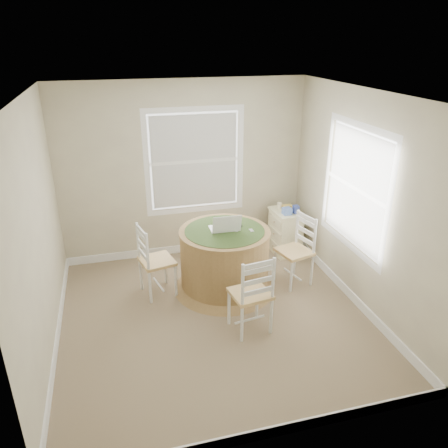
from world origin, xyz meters
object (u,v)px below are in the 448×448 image
object	(u,v)px
chair_left	(157,261)
chair_right	(294,251)
corner_chest	(285,232)
round_table	(225,257)
chair_near	(250,293)
laptop	(225,227)

from	to	relation	value
chair_left	chair_right	xyz separation A→B (m)	(1.81, -0.21, 0.00)
chair_left	corner_chest	distance (m)	2.15
round_table	chair_left	size ratio (longest dim) A/B	1.42
chair_near	chair_left	bearing A→B (deg)	-57.10
chair_left	chair_near	world-z (taller)	same
round_table	corner_chest	world-z (taller)	round_table
chair_left	chair_near	size ratio (longest dim) A/B	1.00
chair_right	corner_chest	xyz separation A→B (m)	(0.23, 0.88, -0.13)
round_table	chair_right	xyz separation A→B (m)	(0.94, -0.11, 0.02)
laptop	chair_left	bearing A→B (deg)	-4.34
chair_right	corner_chest	size ratio (longest dim) A/B	1.37
round_table	laptop	size ratio (longest dim) A/B	3.63
chair_near	round_table	bearing A→B (deg)	-95.69
chair_near	corner_chest	bearing A→B (deg)	-131.95
chair_right	laptop	xyz separation A→B (m)	(-0.93, 0.12, 0.40)
round_table	chair_near	xyz separation A→B (m)	(0.05, -0.94, 0.02)
chair_near	laptop	size ratio (longest dim) A/B	2.55
round_table	chair_near	bearing A→B (deg)	-89.36
laptop	round_table	bearing A→B (deg)	67.07
chair_left	corner_chest	bearing A→B (deg)	-84.98
round_table	laptop	bearing A→B (deg)	63.80
chair_left	chair_right	size ratio (longest dim) A/B	1.00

